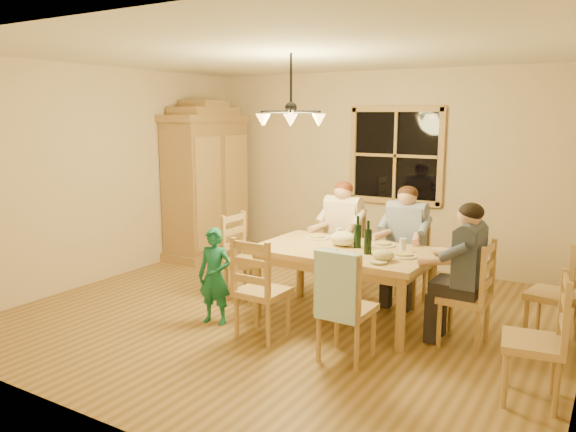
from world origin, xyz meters
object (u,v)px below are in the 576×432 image
Objects in this scene: adult_slate_man at (467,257)px; adult_woman at (342,223)px; chandelier at (291,117)px; armoire at (207,186)px; chair_near_left at (263,307)px; chair_near_right at (346,325)px; wine_bottle_a at (358,232)px; wine_bottle_b at (368,237)px; chair_far_right at (404,277)px; chair_spare_back at (552,310)px; chair_end_right at (464,313)px; chair_far_left at (342,267)px; dining_table at (344,258)px; chair_end_left at (247,274)px; adult_plaid_man at (406,230)px; child at (215,276)px; chair_spare_front at (531,362)px.

adult_woman is at bearing 63.43° from adult_slate_man.
chandelier reaches higher than armoire.
chair_near_left is (0.08, -0.66, -1.77)m from chandelier.
chair_near_right is 1.17m from wine_bottle_a.
wine_bottle_a is at bearing 136.00° from wine_bottle_b.
chair_far_right is 1.00× the size of chair_spare_back.
chair_end_right is 3.00× the size of wine_bottle_b.
chair_far_left and chair_near_left have the same top height.
wine_bottle_b is (0.19, -0.19, 0.00)m from wine_bottle_a.
dining_table is 1.28m from chair_end_left.
chair_far_left is at bearing 117.01° from dining_table.
adult_slate_man is (0.87, -0.85, 0.00)m from adult_plaid_man.
adult_woman is 1.76m from child.
chair_spare_back reaches higher than child.
adult_plaid_man is (-0.07, 1.67, 0.54)m from chair_near_right.
child is at bearing 48.60° from adult_plaid_man.
wine_bottle_b reaches higher than chair_far_right.
dining_table is at bearing 114.35° from chair_spare_back.
chair_near_right is at bearing 63.43° from chair_end_left.
chair_spare_front is at bearing -138.42° from adult_slate_man.
dining_table is 1.01m from chair_far_left.
wine_bottle_a reaches higher than chair_end_right.
chair_spare_back is (3.14, 0.47, 0.00)m from chair_end_left.
child is 0.99× the size of chair_spare_front.
chair_near_left is 2.37m from chair_spare_front.
child is (-0.63, 0.07, 0.19)m from chair_near_left.
chair_end_left and chair_spare_front have the same top height.
dining_table is 5.41× the size of wine_bottle_b.
chair_spare_front is at bearing 134.29° from chair_far_right.
dining_table is 0.30m from wine_bottle_a.
chair_end_right is 1.13× the size of adult_woman.
chair_end_right is 1.29m from wine_bottle_a.
adult_plaid_man is 1.22m from adult_slate_man.
adult_woman is 0.89× the size of child.
adult_plaid_man reaches higher than chair_near_left.
wine_bottle_a is at bearing 126.23° from chair_far_left.
chair_far_left and chair_near_right have the same top height.
chair_far_right and chair_spare_front have the same top height.
chair_spare_back is at bearing -10.99° from armoire.
chair_end_right is at bearing 136.64° from adult_plaid_man.
armoire is at bearing 55.94° from chair_spare_front.
wine_bottle_b is at bearing -44.00° from wine_bottle_a.
chair_near_left is 1.00× the size of chair_end_right.
adult_plaid_man reaches higher than chair_far_left.
adult_plaid_man is 0.89× the size of child.
chair_far_left is 1.00× the size of chair_near_left.
chair_end_right is (2.46, -0.04, 0.00)m from chair_end_left.
adult_slate_man reaches higher than chair_spare_back.
adult_plaid_man reaches higher than child.
wine_bottle_a reaches higher than chair_spare_back.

